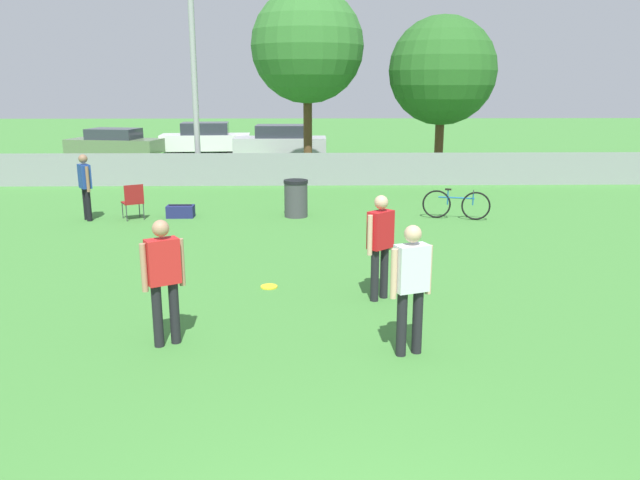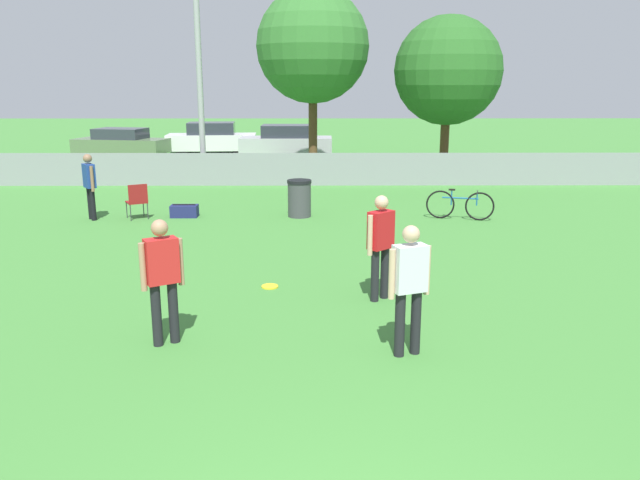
{
  "view_description": "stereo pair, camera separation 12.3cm",
  "coord_description": "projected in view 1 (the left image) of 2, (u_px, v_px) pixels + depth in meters",
  "views": [
    {
      "loc": [
        -0.36,
        -2.93,
        3.35
      ],
      "look_at": [
        -0.18,
        6.23,
        1.05
      ],
      "focal_mm": 35.0,
      "sensor_mm": 36.0,
      "label": 1
    },
    {
      "loc": [
        -0.24,
        -2.93,
        3.35
      ],
      "look_at": [
        -0.18,
        6.23,
        1.05
      ],
      "focal_mm": 35.0,
      "sensor_mm": 36.0,
      "label": 2
    }
  ],
  "objects": [
    {
      "name": "player_defender_red",
      "position": [
        163.0,
        274.0,
        8.02
      ],
      "size": [
        0.51,
        0.4,
        1.69
      ],
      "rotation": [
        0.0,
        0.0,
        0.52
      ],
      "color": "black",
      "rests_on": "ground_plane"
    },
    {
      "name": "player_receiver_white",
      "position": [
        411.0,
        281.0,
        7.73
      ],
      "size": [
        0.54,
        0.35,
        1.69
      ],
      "rotation": [
        0.0,
        0.0,
        0.36
      ],
      "color": "black",
      "rests_on": "ground_plane"
    },
    {
      "name": "gear_bag_sideline",
      "position": [
        181.0,
        211.0,
        16.06
      ],
      "size": [
        0.69,
        0.38,
        0.33
      ],
      "color": "navy",
      "rests_on": "ground_plane"
    },
    {
      "name": "light_pole",
      "position": [
        192.0,
        34.0,
        20.67
      ],
      "size": [
        0.9,
        0.36,
        8.41
      ],
      "color": "#9E9EA3",
      "rests_on": "ground_plane"
    },
    {
      "name": "tree_near_pole",
      "position": [
        307.0,
        46.0,
        22.38
      ],
      "size": [
        4.07,
        4.07,
        6.71
      ],
      "color": "brown",
      "rests_on": "ground_plane"
    },
    {
      "name": "tree_far_right",
      "position": [
        442.0,
        71.0,
        22.18
      ],
      "size": [
        3.83,
        3.83,
        5.72
      ],
      "color": "brown",
      "rests_on": "ground_plane"
    },
    {
      "name": "spectator_in_blue",
      "position": [
        85.0,
        183.0,
        15.52
      ],
      "size": [
        0.41,
        0.46,
        1.66
      ],
      "rotation": [
        0.0,
        0.0,
        2.19
      ],
      "color": "black",
      "rests_on": "ground_plane"
    },
    {
      "name": "parked_car_white",
      "position": [
        206.0,
        139.0,
        30.61
      ],
      "size": [
        4.43,
        2.05,
        1.51
      ],
      "rotation": [
        0.0,
        0.0,
        0.07
      ],
      "color": "black",
      "rests_on": "ground_plane"
    },
    {
      "name": "bicycle_sideline",
      "position": [
        456.0,
        205.0,
        15.81
      ],
      "size": [
        1.65,
        0.58,
        0.77
      ],
      "rotation": [
        0.0,
        0.0,
        -0.27
      ],
      "color": "black",
      "rests_on": "ground_plane"
    },
    {
      "name": "player_thrower_red",
      "position": [
        380.0,
        240.0,
        9.75
      ],
      "size": [
        0.45,
        0.44,
        1.69
      ],
      "rotation": [
        0.0,
        0.0,
        0.74
      ],
      "color": "black",
      "rests_on": "ground_plane"
    },
    {
      "name": "trash_bin",
      "position": [
        296.0,
        198.0,
        16.07
      ],
      "size": [
        0.63,
        0.63,
        0.96
      ],
      "color": "#3F3F44",
      "rests_on": "ground_plane"
    },
    {
      "name": "frisbee_disc",
      "position": [
        269.0,
        287.0,
        10.56
      ],
      "size": [
        0.29,
        0.29,
        0.03
      ],
      "color": "yellow",
      "rests_on": "ground_plane"
    },
    {
      "name": "folding_chair_sideline",
      "position": [
        133.0,
        200.0,
        15.7
      ],
      "size": [
        0.65,
        0.65,
        0.91
      ],
      "rotation": [
        0.0,
        0.0,
        3.65
      ],
      "color": "#333338",
      "rests_on": "ground_plane"
    },
    {
      "name": "parked_car_silver",
      "position": [
        280.0,
        142.0,
        29.06
      ],
      "size": [
        4.27,
        1.87,
        1.49
      ],
      "rotation": [
        0.0,
        0.0,
        -0.01
      ],
      "color": "black",
      "rests_on": "ground_plane"
    },
    {
      "name": "fence_backline",
      "position": [
        318.0,
        169.0,
        20.99
      ],
      "size": [
        25.81,
        0.07,
        1.21
      ],
      "color": "gray",
      "rests_on": "ground_plane"
    },
    {
      "name": "parked_car_olive",
      "position": [
        115.0,
        143.0,
        29.19
      ],
      "size": [
        4.54,
        2.51,
        1.32
      ],
      "rotation": [
        0.0,
        0.0,
        -0.2
      ],
      "color": "black",
      "rests_on": "ground_plane"
    }
  ]
}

